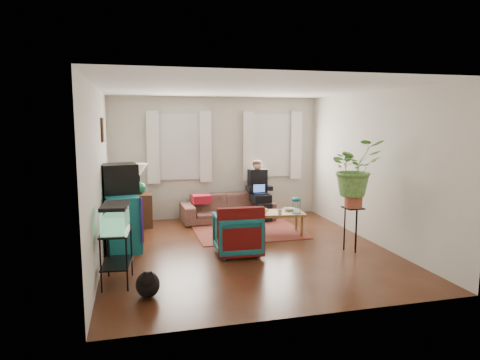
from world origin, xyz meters
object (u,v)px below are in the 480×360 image
object	(u,v)px
aquarium_stand	(117,258)
plant_stand	(352,229)
dresser	(121,221)
armchair	(237,232)
sofa	(227,203)
side_table	(140,210)
coffee_table	(275,223)

from	to	relation	value
aquarium_stand	plant_stand	world-z (taller)	plant_stand
dresser	armchair	distance (m)	1.97
sofa	side_table	bearing A→B (deg)	179.81
plant_stand	armchair	bearing A→B (deg)	171.18
dresser	aquarium_stand	distance (m)	1.63
side_table	aquarium_stand	bearing A→B (deg)	-96.63
side_table	armchair	distance (m)	2.62
sofa	plant_stand	xyz separation A→B (m)	(1.51, -2.54, -0.02)
side_table	dresser	distance (m)	1.43
sofa	side_table	world-z (taller)	sofa
sofa	plant_stand	bearing A→B (deg)	-61.69
armchair	aquarium_stand	bearing A→B (deg)	26.88
side_table	plant_stand	distance (m)	4.12
aquarium_stand	coffee_table	size ratio (longest dim) A/B	0.68
armchair	sofa	bearing A→B (deg)	-96.29
side_table	coffee_table	xyz separation A→B (m)	(2.42, -1.22, -0.12)
sofa	aquarium_stand	xyz separation A→B (m)	(-2.14, -3.08, -0.03)
aquarium_stand	plant_stand	bearing A→B (deg)	14.21
dresser	aquarium_stand	xyz separation A→B (m)	(-0.01, -1.63, -0.11)
aquarium_stand	coffee_table	bearing A→B (deg)	38.67
aquarium_stand	armchair	world-z (taller)	armchair
side_table	coffee_table	distance (m)	2.71
armchair	plant_stand	bearing A→B (deg)	173.35
side_table	dresser	bearing A→B (deg)	-103.81
dresser	plant_stand	xyz separation A→B (m)	(3.64, -1.08, -0.09)
dresser	plant_stand	size ratio (longest dim) A/B	1.40
sofa	coffee_table	distance (m)	1.44
coffee_table	plant_stand	bearing A→B (deg)	-46.79
sofa	dresser	world-z (taller)	dresser
aquarium_stand	armchair	bearing A→B (deg)	30.44
aquarium_stand	dresser	bearing A→B (deg)	95.37
dresser	coffee_table	bearing A→B (deg)	-7.30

